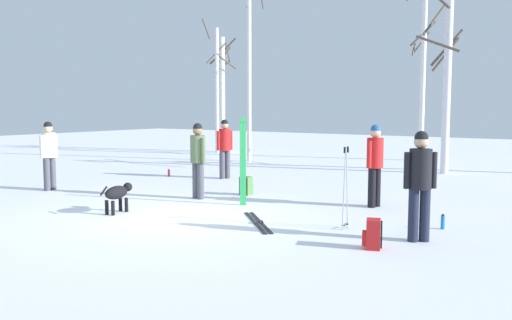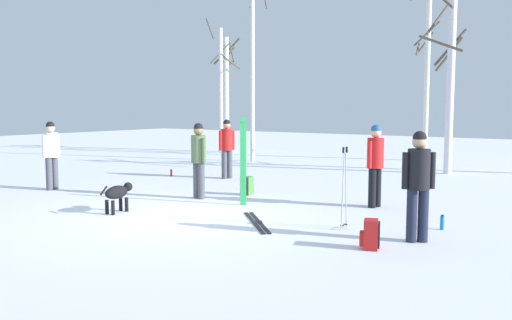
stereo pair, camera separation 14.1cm
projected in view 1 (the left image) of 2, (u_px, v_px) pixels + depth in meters
The scene contains 19 objects.
ground_plane at pixel (178, 217), 10.15m from camera, with size 60.00×60.00×0.00m, color white.
person_0 at pixel (420, 179), 8.24m from camera, with size 0.43×0.36×1.72m.
person_1 at pixel (225, 145), 15.53m from camera, with size 0.34×0.49×1.72m.
person_2 at pixel (198, 156), 12.13m from camera, with size 0.51×0.34×1.72m.
person_3 at pixel (49, 151), 13.36m from camera, with size 0.34×0.52×1.72m.
person_4 at pixel (375, 160), 11.11m from camera, with size 0.34×0.51×1.72m.
dog at pixel (118, 193), 10.54m from camera, with size 0.30×0.89×0.57m.
ski_pair_planted_0 at pixel (243, 162), 11.31m from camera, with size 0.11×0.11×1.85m.
ski_pair_lying_0 at pixel (258, 222), 9.66m from camera, with size 1.41×1.40×0.05m.
ski_poles_0 at pixel (346, 185), 9.12m from camera, with size 0.07×0.23×1.41m.
backpack_0 at pixel (373, 234), 7.88m from camera, with size 0.33×0.31×0.44m.
backpack_1 at pixel (246, 186), 12.70m from camera, with size 0.27×0.29×0.44m.
water_bottle_0 at pixel (169, 173), 16.08m from camera, with size 0.06×0.06×0.21m.
water_bottle_1 at pixel (443, 222), 9.16m from camera, with size 0.07×0.07×0.26m.
birch_tree_0 at pixel (222, 91), 24.72m from camera, with size 1.24×1.22×5.25m.
birch_tree_1 at pixel (217, 87), 24.01m from camera, with size 1.42×1.42×6.01m.
birch_tree_2 at pixel (249, 60), 20.14m from camera, with size 1.57×1.53×7.23m.
birch_tree_3 at pixel (423, 65), 20.59m from camera, with size 0.96×1.15×7.30m.
birch_tree_4 at pixel (446, 79), 16.56m from camera, with size 1.40×1.56×5.57m.
Camera 1 is at (6.85, -7.43, 2.08)m, focal length 37.73 mm.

